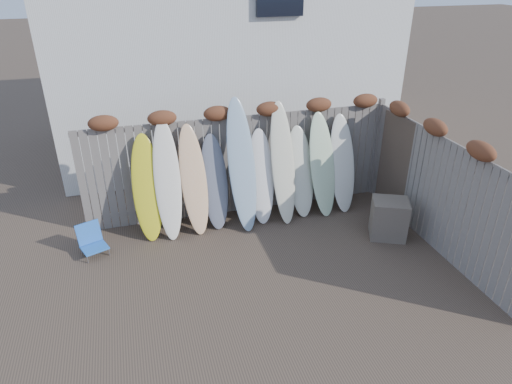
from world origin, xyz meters
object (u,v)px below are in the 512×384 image
object	(u,v)px
beach_chair	(92,240)
surfboard_0	(147,188)
wooden_crate	(389,219)
lattice_panel	(402,169)

from	to	relation	value
beach_chair	surfboard_0	size ratio (longest dim) A/B	0.28
wooden_crate	lattice_panel	distance (m)	1.11
lattice_panel	wooden_crate	bearing A→B (deg)	-137.41
surfboard_0	beach_chair	bearing A→B (deg)	-157.26
wooden_crate	lattice_panel	xyz separation A→B (m)	(0.60, 0.70, 0.62)
beach_chair	surfboard_0	bearing A→B (deg)	19.20
beach_chair	surfboard_0	xyz separation A→B (m)	(1.05, 0.36, 0.69)
beach_chair	lattice_panel	distance (m)	5.90
lattice_panel	surfboard_0	size ratio (longest dim) A/B	1.01
beach_chair	wooden_crate	xyz separation A→B (m)	(5.25, -0.94, 0.11)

